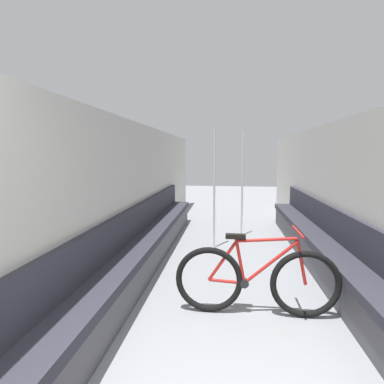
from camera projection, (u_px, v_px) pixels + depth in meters
name	position (u px, v px, depth m)	size (l,w,h in m)	color
wall_left	(131.00, 194.00, 4.34)	(0.10, 10.68, 2.10)	beige
wall_right	(346.00, 198.00, 3.99)	(0.10, 10.68, 2.10)	beige
bench_seat_row_left	(143.00, 248.00, 4.23)	(0.40, 6.35, 0.89)	#4C4C51
bench_seat_row_right	(329.00, 255.00, 3.94)	(0.40, 6.35, 0.89)	#4C4C51
bicycle	(256.00, 280.00, 3.02)	(1.65, 0.46, 0.90)	black
grab_pole_near	(214.00, 190.00, 5.14)	(0.08, 0.08, 2.08)	gray
grab_pole_far	(242.00, 186.00, 5.89)	(0.08, 0.08, 2.08)	gray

